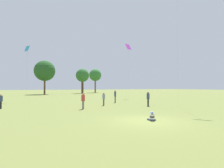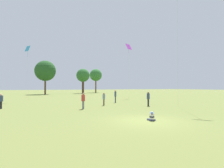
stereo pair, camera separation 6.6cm
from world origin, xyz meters
name	(u,v)px [view 1 (the left image)]	position (x,y,z in m)	size (l,w,h in m)	color
ground_plane	(146,121)	(0.00, 0.00, 0.00)	(300.00, 300.00, 0.00)	olive
seated_toddler	(152,117)	(0.39, -0.13, 0.24)	(0.40, 0.49, 0.58)	#383D56
person_standing_0	(104,98)	(1.20, 10.10, 0.92)	(0.40, 0.40, 1.54)	brown
person_standing_1	(1,100)	(-9.60, 11.47, 0.90)	(0.55, 0.55, 1.54)	black
person_standing_2	(83,99)	(-2.02, 7.82, 0.97)	(0.52, 0.52, 1.64)	slate
person_standing_3	(115,95)	(4.21, 13.06, 1.11)	(0.40, 0.40, 1.80)	#282D42
person_standing_4	(148,97)	(5.65, 7.25, 1.01)	(0.48, 0.48, 1.69)	black
kite_1	(27,50)	(-7.36, 21.69, 8.23)	(0.84, 1.04, 8.92)	#339EDB
kite_4	(128,48)	(12.27, 22.95, 10.80)	(1.60, 1.21, 11.61)	#B738C6
distant_tree_0	(45,71)	(-2.65, 49.39, 7.39)	(6.47, 6.47, 10.65)	brown
distant_tree_1	(82,76)	(10.56, 52.86, 6.48)	(4.83, 4.83, 9.01)	#473323
distant_tree_2	(95,75)	(17.90, 59.48, 7.28)	(5.08, 5.08, 9.88)	brown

